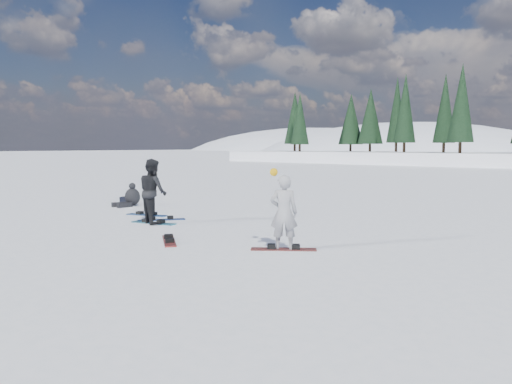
% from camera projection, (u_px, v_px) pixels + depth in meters
% --- Properties ---
extents(ground, '(420.00, 420.00, 0.00)m').
position_uv_depth(ground, '(228.00, 237.00, 13.10)').
color(ground, white).
rests_on(ground, ground).
extents(snowboarder_woman, '(0.75, 0.70, 1.88)m').
position_uv_depth(snowboarder_woman, '(284.00, 212.00, 11.35)').
color(snowboarder_woman, '#98989D').
rests_on(snowboarder_woman, ground).
extents(snowboarder_man, '(1.15, 1.01, 1.99)m').
position_uv_depth(snowboarder_man, '(153.00, 191.00, 15.23)').
color(snowboarder_man, black).
rests_on(snowboarder_man, ground).
extents(seated_rider, '(0.76, 1.15, 0.92)m').
position_uv_depth(seated_rider, '(131.00, 197.00, 19.71)').
color(seated_rider, black).
rests_on(seated_rider, ground).
extents(gear_bag, '(0.53, 0.45, 0.30)m').
position_uv_depth(gear_bag, '(126.00, 200.00, 20.38)').
color(gear_bag, black).
rests_on(gear_bag, ground).
extents(snowboard_woman, '(1.37, 1.13, 0.03)m').
position_uv_depth(snowboard_woman, '(284.00, 249.00, 11.43)').
color(snowboard_woman, maroon).
rests_on(snowboard_woman, ground).
extents(snowboard_man, '(1.52, 0.65, 0.03)m').
position_uv_depth(snowboard_man, '(153.00, 223.00, 15.32)').
color(snowboard_man, '#1A6F92').
rests_on(snowboard_man, ground).
extents(snowboard_loose_c, '(1.52, 0.71, 0.03)m').
position_uv_depth(snowboard_loose_c, '(147.00, 215.00, 17.08)').
color(snowboard_loose_c, navy).
rests_on(snowboard_loose_c, ground).
extents(snowboard_loose_b, '(1.37, 1.12, 0.03)m').
position_uv_depth(snowboard_loose_b, '(169.00, 241.00, 12.44)').
color(snowboard_loose_b, maroon).
rests_on(snowboard_loose_b, ground).
extents(snowboard_loose_a, '(1.07, 1.40, 0.03)m').
position_uv_depth(snowboard_loose_a, '(161.00, 220.00, 15.97)').
color(snowboard_loose_a, navy).
rests_on(snowboard_loose_a, ground).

